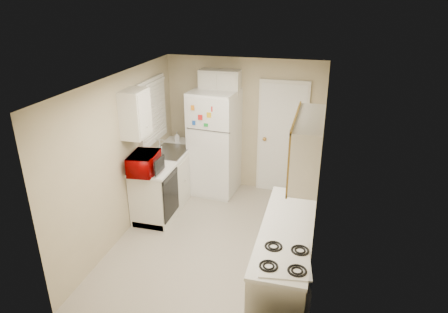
# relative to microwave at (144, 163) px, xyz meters

# --- Properties ---
(floor) EXTENTS (3.80, 3.80, 0.00)m
(floor) POSITION_rel_microwave_xyz_m (1.15, -0.17, -1.05)
(floor) COLOR beige
(floor) RESTS_ON ground
(ceiling) EXTENTS (3.80, 3.80, 0.00)m
(ceiling) POSITION_rel_microwave_xyz_m (1.15, -0.17, 1.35)
(ceiling) COLOR white
(ceiling) RESTS_ON floor
(wall_left) EXTENTS (3.80, 3.80, 0.00)m
(wall_left) POSITION_rel_microwave_xyz_m (-0.25, -0.17, 0.15)
(wall_left) COLOR #BDAF8E
(wall_left) RESTS_ON floor
(wall_right) EXTENTS (3.80, 3.80, 0.00)m
(wall_right) POSITION_rel_microwave_xyz_m (2.55, -0.17, 0.15)
(wall_right) COLOR #BDAF8E
(wall_right) RESTS_ON floor
(wall_back) EXTENTS (2.80, 2.80, 0.00)m
(wall_back) POSITION_rel_microwave_xyz_m (1.15, 1.73, 0.15)
(wall_back) COLOR #BDAF8E
(wall_back) RESTS_ON floor
(wall_front) EXTENTS (2.80, 2.80, 0.00)m
(wall_front) POSITION_rel_microwave_xyz_m (1.15, -2.07, 0.15)
(wall_front) COLOR #BDAF8E
(wall_front) RESTS_ON floor
(left_counter) EXTENTS (0.60, 1.80, 0.90)m
(left_counter) POSITION_rel_microwave_xyz_m (0.05, 0.73, -0.60)
(left_counter) COLOR silver
(left_counter) RESTS_ON floor
(dishwasher) EXTENTS (0.03, 0.58, 0.72)m
(dishwasher) POSITION_rel_microwave_xyz_m (0.34, 0.13, -0.56)
(dishwasher) COLOR black
(dishwasher) RESTS_ON floor
(sink) EXTENTS (0.54, 0.74, 0.16)m
(sink) POSITION_rel_microwave_xyz_m (0.05, 0.88, -0.19)
(sink) COLOR gray
(sink) RESTS_ON left_counter
(microwave) EXTENTS (0.57, 0.36, 0.36)m
(microwave) POSITION_rel_microwave_xyz_m (0.00, 0.00, 0.00)
(microwave) COLOR #930000
(microwave) RESTS_ON left_counter
(soap_bottle) EXTENTS (0.11, 0.11, 0.19)m
(soap_bottle) POSITION_rel_microwave_xyz_m (0.00, 1.36, -0.05)
(soap_bottle) COLOR white
(soap_bottle) RESTS_ON left_counter
(window_blinds) EXTENTS (0.10, 0.98, 1.08)m
(window_blinds) POSITION_rel_microwave_xyz_m (-0.21, 0.88, 0.55)
(window_blinds) COLOR silver
(window_blinds) RESTS_ON wall_left
(upper_cabinet_left) EXTENTS (0.30, 0.45, 0.70)m
(upper_cabinet_left) POSITION_rel_microwave_xyz_m (-0.10, 0.05, 0.75)
(upper_cabinet_left) COLOR silver
(upper_cabinet_left) RESTS_ON wall_left
(refrigerator) EXTENTS (0.84, 0.82, 1.88)m
(refrigerator) POSITION_rel_microwave_xyz_m (0.70, 1.39, -0.11)
(refrigerator) COLOR white
(refrigerator) RESTS_ON floor
(cabinet_over_fridge) EXTENTS (0.70, 0.30, 0.40)m
(cabinet_over_fridge) POSITION_rel_microwave_xyz_m (0.75, 1.58, 0.95)
(cabinet_over_fridge) COLOR silver
(cabinet_over_fridge) RESTS_ON wall_back
(interior_door) EXTENTS (0.86, 0.06, 2.08)m
(interior_door) POSITION_rel_microwave_xyz_m (1.85, 1.69, -0.03)
(interior_door) COLOR white
(interior_door) RESTS_ON floor
(right_counter) EXTENTS (0.60, 2.00, 0.90)m
(right_counter) POSITION_rel_microwave_xyz_m (2.25, -0.97, -0.60)
(right_counter) COLOR silver
(right_counter) RESTS_ON floor
(stove) EXTENTS (0.59, 0.70, 0.77)m
(stove) POSITION_rel_microwave_xyz_m (2.29, -1.58, -0.66)
(stove) COLOR white
(stove) RESTS_ON floor
(upper_cabinet_right) EXTENTS (0.30, 1.20, 0.70)m
(upper_cabinet_right) POSITION_rel_microwave_xyz_m (2.40, -0.67, 0.75)
(upper_cabinet_right) COLOR silver
(upper_cabinet_right) RESTS_ON wall_right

